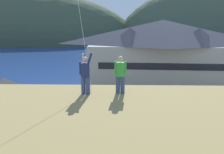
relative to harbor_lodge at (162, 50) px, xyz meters
name	(u,v)px	position (x,y,z in m)	size (l,w,h in m)	color
ground_plane	(117,145)	(-8.00, -22.23, -5.92)	(600.00, 600.00, 0.00)	#66604C
parking_lot_pad	(117,120)	(-8.00, -17.23, -5.87)	(40.00, 20.00, 0.10)	gray
bay_water	(117,54)	(-8.00, 37.77, -5.90)	(360.00, 84.00, 0.03)	navy
far_hill_east_peak	(36,42)	(-54.36, 88.25, -5.92)	(113.39, 59.12, 53.53)	#3D4C38
harbor_lodge	(162,50)	(0.00, 0.00, 0.00)	(27.60, 11.99, 11.15)	#999E99
storage_shed_near_lot	(6,102)	(-19.29, -19.06, -3.15)	(7.15, 6.09, 5.32)	#756B5B
storage_shed_waterside	(137,66)	(-4.11, 2.60, -3.47)	(4.93, 5.80, 4.71)	#474C56
wharf_dock	(113,66)	(-9.09, 13.54, -5.57)	(3.20, 15.35, 0.70)	#70604C
moored_boat_wharfside	(99,65)	(-12.46, 13.20, -5.20)	(2.65, 6.73, 2.16)	#A8A399
moored_boat_outer_mooring	(128,66)	(-5.41, 11.58, -5.20)	(2.99, 8.31, 2.16)	#23564C
parked_car_front_row_silver	(75,136)	(-11.64, -22.70, -4.85)	(4.35, 2.37, 1.82)	slate
parked_car_back_row_left	(210,134)	(0.23, -22.11, -4.85)	(4.33, 2.32, 1.82)	#9EA3A8
parked_car_corner_spot	(165,110)	(-2.60, -16.56, -4.85)	(4.29, 2.23, 1.82)	slate
parked_car_mid_row_near	(130,128)	(-6.78, -21.04, -4.85)	(4.27, 2.18, 1.82)	red
parked_car_front_row_red	(68,104)	(-13.98, -14.77, -4.85)	(4.27, 2.19, 1.82)	#B28923
parked_car_mid_row_center	(211,112)	(2.45, -16.87, -4.85)	(4.25, 2.15, 1.82)	red
parked_car_mid_row_far	(116,110)	(-8.09, -16.57, -4.85)	(4.32, 2.31, 1.82)	#9EA3A8
parking_light_pole	(83,75)	(-12.42, -11.68, -1.99)	(0.24, 0.78, 6.59)	#ADADB2
person_kite_flyer	(85,74)	(-9.42, -30.47, 2.41)	(0.58, 0.63, 1.86)	#384770
person_companion	(120,74)	(-7.82, -30.31, 2.39)	(0.55, 0.40, 1.74)	#384770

